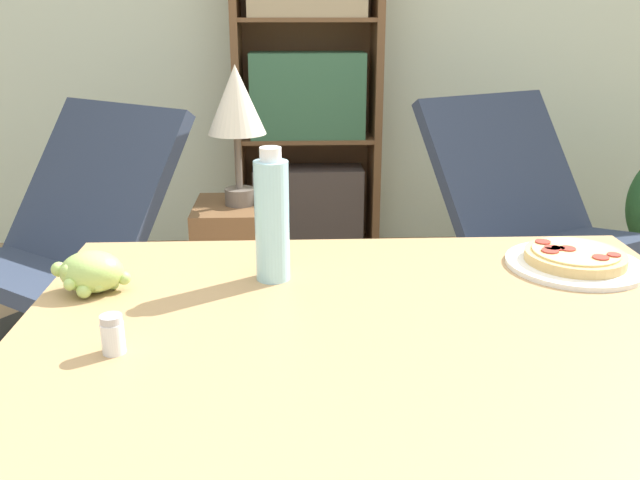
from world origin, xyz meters
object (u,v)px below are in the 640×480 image
drink_bottle (272,219)px  salt_shaker (113,334)px  pizza_on_plate (575,260)px  lounge_chair_far (527,256)px  bookshelf (307,90)px  table_lamp (236,107)px  side_table (243,270)px  grape_bunch (92,272)px  lounge_chair_near (68,282)px

drink_bottle → salt_shaker: drink_bottle is taller
pizza_on_plate → lounge_chair_far: 1.36m
bookshelf → table_lamp: bookshelf is taller
drink_bottle → side_table: drink_bottle is taller
drink_bottle → side_table: 1.37m
bookshelf → table_lamp: 1.01m
grape_bunch → lounge_chair_near: size_ratio=0.14×
grape_bunch → table_lamp: (0.17, 1.28, 0.12)m
pizza_on_plate → lounge_chair_far: lounge_chair_far is taller
pizza_on_plate → bookshelf: size_ratio=0.15×
drink_bottle → lounge_chair_far: 1.68m
salt_shaker → bookshelf: bookshelf is taller
drink_bottle → salt_shaker: 0.38m
bookshelf → lounge_chair_far: bearing=-48.1°
lounge_chair_far → table_lamp: table_lamp is taller
salt_shaker → lounge_chair_far: 2.01m
table_lamp → side_table: bearing=0.0°
table_lamp → bookshelf: bearing=74.1°
salt_shaker → lounge_chair_near: size_ratio=0.06×
drink_bottle → salt_shaker: bearing=-129.2°
salt_shaker → lounge_chair_near: (-0.54, 1.36, -0.47)m
bookshelf → lounge_chair_near: bearing=-128.2°
salt_shaker → side_table: size_ratio=0.12×
drink_bottle → bookshelf: size_ratio=0.14×
lounge_chair_far → side_table: size_ratio=1.85×
pizza_on_plate → bookshelf: bookshelf is taller
lounge_chair_near → side_table: size_ratio=1.90×
drink_bottle → salt_shaker: size_ratio=4.18×
salt_shaker → table_lamp: table_lamp is taller
lounge_chair_near → side_table: (0.61, 0.16, -0.03)m
side_table → drink_bottle: bearing=-82.8°
grape_bunch → side_table: bearing=82.5°
lounge_chair_far → bookshelf: (-0.84, 0.94, 0.54)m
bookshelf → table_lamp: size_ratio=3.47×
salt_shaker → lounge_chair_far: lounge_chair_far is taller
drink_bottle → lounge_chair_far: size_ratio=0.26×
lounge_chair_near → drink_bottle: bearing=-18.7°
salt_shaker → lounge_chair_far: size_ratio=0.06×
grape_bunch → salt_shaker: bearing=-68.2°
salt_shaker → lounge_chair_near: lounge_chair_near is taller
table_lamp → salt_shaker: bearing=-92.9°
drink_bottle → side_table: size_ratio=0.48×
salt_shaker → side_table: 1.59m
drink_bottle → lounge_chair_near: bearing=125.6°
grape_bunch → bookshelf: 2.29m
drink_bottle → lounge_chair_near: (-0.77, 1.07, -0.55)m
pizza_on_plate → table_lamp: size_ratio=0.53×
lounge_chair_far → drink_bottle: bearing=-153.6°
pizza_on_plate → lounge_chair_far: (0.36, 1.23, -0.45)m
salt_shaker → table_lamp: (0.08, 1.51, 0.13)m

